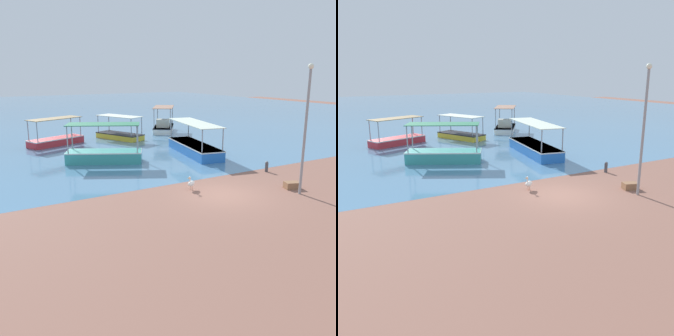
% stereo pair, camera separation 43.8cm
% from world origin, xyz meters
% --- Properties ---
extents(ground, '(120.00, 120.00, 0.00)m').
position_xyz_m(ground, '(0.00, 0.00, 0.00)').
color(ground, '#88594A').
extents(harbor_water, '(110.00, 90.00, 0.00)m').
position_xyz_m(harbor_water, '(0.00, 48.00, 0.00)').
color(harbor_water, teal).
rests_on(harbor_water, ground).
extents(fishing_boat_near_right, '(5.21, 3.31, 2.35)m').
position_xyz_m(fishing_boat_near_right, '(-4.02, 18.44, 0.49)').
color(fishing_boat_near_right, red).
rests_on(fishing_boat_near_right, harbor_water).
extents(fishing_boat_center, '(3.52, 5.12, 2.21)m').
position_xyz_m(fishing_boat_center, '(2.03, 18.44, 0.46)').
color(fishing_boat_center, yellow).
rests_on(fishing_boat_center, harbor_water).
extents(fishing_boat_far_right, '(3.20, 7.18, 2.45)m').
position_xyz_m(fishing_boat_far_right, '(4.38, 9.21, 0.55)').
color(fishing_boat_far_right, blue).
rests_on(fishing_boat_far_right, harbor_water).
extents(fishing_boat_near_left, '(4.20, 4.93, 2.67)m').
position_xyz_m(fishing_boat_near_left, '(7.81, 20.09, 0.58)').
color(fishing_boat_near_left, white).
rests_on(fishing_boat_near_left, harbor_water).
extents(fishing_boat_outer, '(5.51, 4.06, 2.74)m').
position_xyz_m(fishing_boat_outer, '(-2.73, 10.07, 0.58)').
color(fishing_boat_outer, teal).
rests_on(fishing_boat_outer, harbor_water).
extents(pelican, '(0.75, 0.51, 0.80)m').
position_xyz_m(pelican, '(-1.04, 1.57, 0.38)').
color(pelican, '#E0997A').
rests_on(pelican, ground).
extents(lamp_post, '(0.28, 0.28, 6.62)m').
position_xyz_m(lamp_post, '(3.52, -1.86, 3.68)').
color(lamp_post, gray).
rests_on(lamp_post, ground).
extents(mooring_bollard, '(0.21, 0.21, 0.69)m').
position_xyz_m(mooring_bollard, '(5.29, 2.33, 0.37)').
color(mooring_bollard, '#47474C').
rests_on(mooring_bollard, ground).
extents(cargo_crate, '(0.93, 0.78, 0.37)m').
position_xyz_m(cargo_crate, '(3.90, -1.01, 0.19)').
color(cargo_crate, '#8F6342').
rests_on(cargo_crate, ground).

